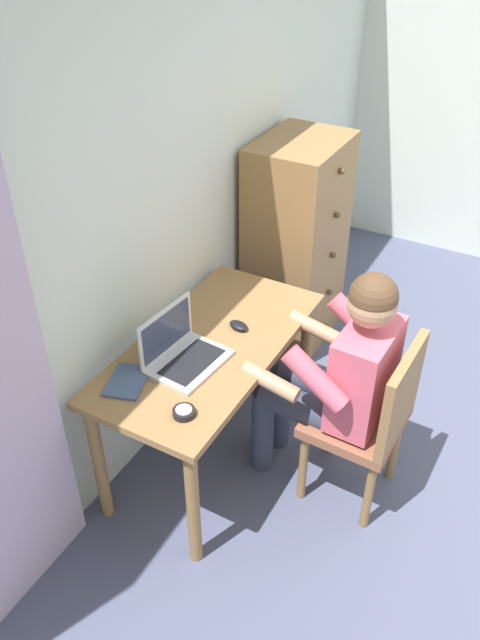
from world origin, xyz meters
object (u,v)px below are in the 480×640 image
computer_mouse (239,326)px  dresser (296,246)px  person_seated (336,371)px  laptop (182,352)px  notebook_pad (127,381)px  chair (371,417)px  desk_clock (184,412)px  desk (210,361)px

computer_mouse → dresser: bearing=21.6°
person_seated → laptop: size_ratio=3.33×
computer_mouse → notebook_pad: 0.60m
notebook_pad → chair: bearing=-77.0°
desk_clock → laptop: bearing=34.3°
dresser → desk: bearing=-175.4°
computer_mouse → desk_clock: bearing=-158.7°
dresser → computer_mouse: 0.99m
person_seated → laptop: (-0.30, 0.60, 0.09)m
person_seated → notebook_pad: person_seated is taller
person_seated → desk_clock: person_seated is taller
dresser → laptop: 1.30m
person_seated → computer_mouse: bearing=87.0°
person_seated → notebook_pad: (-0.53, 0.72, 0.04)m
desk → notebook_pad: 0.44m
chair → person_seated: size_ratio=0.74×
dresser → laptop: bearing=-177.8°
person_seated → laptop: bearing=116.4°
laptop → dresser: bearing=2.2°
desk_clock → chair: bearing=-46.2°
person_seated → dresser: bearing=33.1°
computer_mouse → desk_clock: (-0.60, -0.09, -0.00)m
desk → dresser: (1.13, 0.09, 0.03)m
desk → computer_mouse: bearing=-20.4°
laptop → chair: bearing=-69.5°
person_seated → desk: bearing=103.5°
dresser → computer_mouse: bearing=-171.2°
desk → desk_clock: size_ratio=13.61×
dresser → computer_mouse: (-0.97, -0.15, 0.09)m
computer_mouse → desk_clock: computer_mouse is taller
desk → desk_clock: desk_clock is taller
computer_mouse → notebook_pad: computer_mouse is taller
computer_mouse → desk_clock: 0.61m
desk → computer_mouse: size_ratio=12.25×
desk_clock → notebook_pad: size_ratio=0.43×
laptop → computer_mouse: bearing=-17.1°
laptop → desk_clock: (-0.28, -0.19, -0.04)m
dresser → desk_clock: (-1.57, -0.24, 0.09)m
laptop → notebook_pad: (-0.23, 0.12, -0.05)m
desk_clock → desk: bearing=18.6°
chair → person_seated: 0.26m
dresser → laptop: dresser is taller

